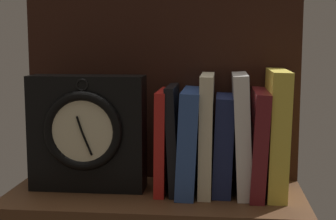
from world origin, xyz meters
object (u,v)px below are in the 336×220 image
object	(u,v)px
book_black_skeptic	(174,138)
book_cream_twain	(206,133)
book_blue_modern	(189,141)
book_maroon_dawkins	(258,142)
framed_clock	(87,132)
book_yellow_seinlanguage	(276,132)
book_navy_bierce	(223,144)
book_red_requiem	(163,140)
book_white_catcher	(242,134)

from	to	relation	value
book_black_skeptic	book_cream_twain	world-z (taller)	book_cream_twain
book_blue_modern	book_maroon_dawkins	xyz separation A→B (cm)	(12.85, 0.00, -0.01)
book_maroon_dawkins	framed_clock	size ratio (longest dim) A/B	0.88
book_yellow_seinlanguage	book_black_skeptic	bearing A→B (deg)	180.00
book_blue_modern	book_maroon_dawkins	world-z (taller)	same
book_cream_twain	book_navy_bierce	world-z (taller)	book_cream_twain
book_black_skeptic	book_navy_bierce	world-z (taller)	book_black_skeptic
book_red_requiem	book_white_catcher	world-z (taller)	book_white_catcher
book_navy_bierce	framed_clock	distance (cm)	26.10
book_red_requiem	framed_clock	size ratio (longest dim) A/B	0.88
book_white_catcher	book_cream_twain	bearing A→B (deg)	180.00
book_red_requiem	book_maroon_dawkins	size ratio (longest dim) A/B	1.00
book_black_skeptic	framed_clock	size ratio (longest dim) A/B	0.91
book_red_requiem	book_cream_twain	xyz separation A→B (cm)	(8.26, 0.00, 1.51)
book_black_skeptic	book_maroon_dawkins	world-z (taller)	book_black_skeptic
book_black_skeptic	book_yellow_seinlanguage	world-z (taller)	book_yellow_seinlanguage
book_blue_modern	book_yellow_seinlanguage	size ratio (longest dim) A/B	0.84
book_black_skeptic	book_blue_modern	size ratio (longest dim) A/B	1.04
book_navy_bierce	framed_clock	world-z (taller)	framed_clock
book_red_requiem	book_navy_bierce	distance (cm)	11.50
book_blue_modern	book_navy_bierce	bearing A→B (deg)	0.00
book_black_skeptic	book_white_catcher	size ratio (longest dim) A/B	0.90
book_black_skeptic	book_navy_bierce	xyz separation A→B (cm)	(9.36, 0.00, -0.90)
book_red_requiem	book_black_skeptic	size ratio (longest dim) A/B	0.96
book_cream_twain	framed_clock	world-z (taller)	book_cream_twain
book_cream_twain	book_blue_modern	bearing A→B (deg)	180.00
book_black_skeptic	book_yellow_seinlanguage	bearing A→B (deg)	0.00
book_maroon_dawkins	book_yellow_seinlanguage	xyz separation A→B (cm)	(3.36, 0.00, 1.91)
book_red_requiem	book_blue_modern	world-z (taller)	book_blue_modern
book_maroon_dawkins	book_red_requiem	bearing A→B (deg)	180.00
book_white_catcher	book_black_skeptic	bearing A→B (deg)	180.00
book_blue_modern	book_navy_bierce	world-z (taller)	book_blue_modern
book_yellow_seinlanguage	framed_clock	size ratio (longest dim) A/B	1.05
book_navy_bierce	book_yellow_seinlanguage	bearing A→B (deg)	-0.00
book_white_catcher	book_maroon_dawkins	xyz separation A→B (cm)	(2.99, 0.00, -1.56)
book_black_skeptic	book_maroon_dawkins	size ratio (longest dim) A/B	1.04
book_yellow_seinlanguage	framed_clock	xyz separation A→B (cm)	(-35.73, -1.47, -0.44)
book_red_requiem	book_cream_twain	distance (cm)	8.40
book_blue_modern	framed_clock	world-z (taller)	framed_clock
book_cream_twain	book_navy_bierce	size ratio (longest dim) A/B	1.22
book_maroon_dawkins	framed_clock	xyz separation A→B (cm)	(-32.37, -1.47, 1.47)
book_navy_bierce	framed_clock	xyz separation A→B (cm)	(-25.98, -1.47, 1.99)
book_blue_modern	book_yellow_seinlanguage	world-z (taller)	book_yellow_seinlanguage
book_blue_modern	book_navy_bierce	xyz separation A→B (cm)	(6.46, 0.00, -0.53)
book_white_catcher	book_maroon_dawkins	size ratio (longest dim) A/B	1.16
book_red_requiem	book_black_skeptic	xyz separation A→B (cm)	(2.13, 0.00, 0.42)
book_white_catcher	book_blue_modern	bearing A→B (deg)	180.00
book_blue_modern	book_white_catcher	size ratio (longest dim) A/B	0.86
book_white_catcher	framed_clock	size ratio (longest dim) A/B	1.02
book_white_catcher	book_red_requiem	bearing A→B (deg)	180.00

